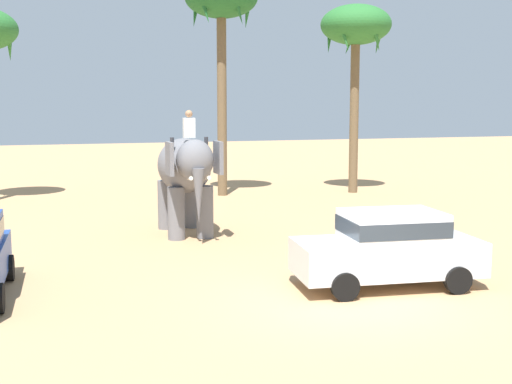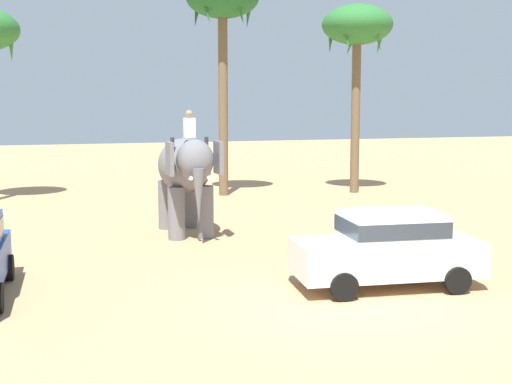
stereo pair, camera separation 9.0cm
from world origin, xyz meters
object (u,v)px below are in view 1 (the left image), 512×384
(elephant_with_mahout, at_px, (186,171))
(palm_tree_behind_elephant, at_px, (221,5))
(car_sedan_foreground, at_px, (389,246))
(palm_tree_near_hut, at_px, (356,31))

(elephant_with_mahout, xyz_separation_m, palm_tree_behind_elephant, (3.65, 8.44, 6.36))
(elephant_with_mahout, bearing_deg, car_sedan_foreground, -68.71)
(elephant_with_mahout, bearing_deg, palm_tree_near_hut, 37.41)
(elephant_with_mahout, height_order, palm_tree_behind_elephant, palm_tree_behind_elephant)
(elephant_with_mahout, bearing_deg, palm_tree_behind_elephant, 66.61)
(car_sedan_foreground, bearing_deg, elephant_with_mahout, 111.29)
(car_sedan_foreground, relative_size, elephant_with_mahout, 1.10)
(car_sedan_foreground, height_order, palm_tree_near_hut, palm_tree_near_hut)
(car_sedan_foreground, relative_size, palm_tree_near_hut, 0.50)
(car_sedan_foreground, relative_size, palm_tree_behind_elephant, 0.45)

